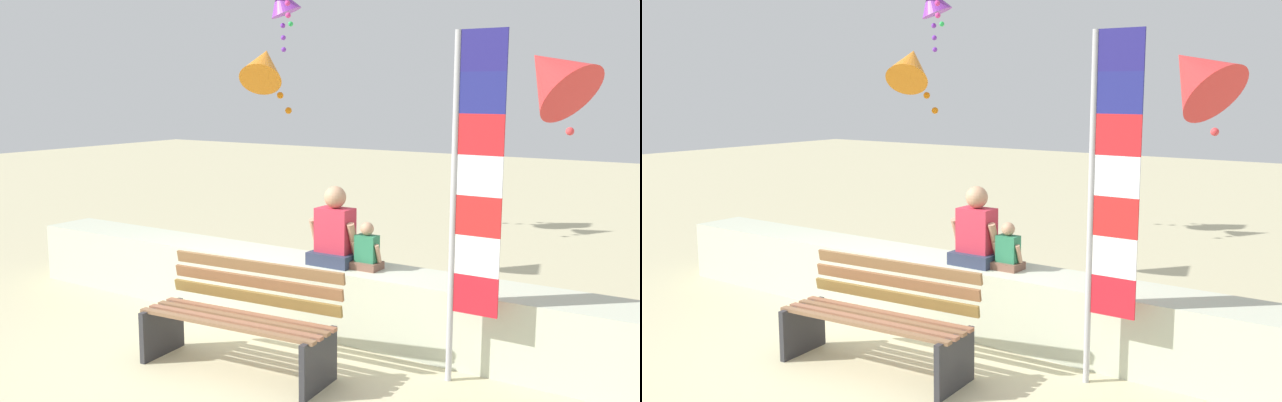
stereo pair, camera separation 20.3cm
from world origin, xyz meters
The scene contains 9 objects.
ground_plane centered at (0.00, 0.00, 0.00)m, with size 40.00×40.00×0.00m, color #C5BC93.
seawall_ledge centered at (0.00, 1.36, 0.33)m, with size 6.97×0.64×0.67m, color beige.
park_bench centered at (0.37, 0.12, 0.42)m, with size 1.75×0.73×0.88m.
person_adult centered at (0.54, 1.35, 0.96)m, with size 0.50×0.37×0.76m.
person_child centered at (0.89, 1.35, 0.84)m, with size 0.29×0.22×0.45m.
flag_banner centered at (2.08, 0.83, 1.58)m, with size 0.41×0.05×2.78m.
kite_purple centered at (-2.60, 4.80, 3.68)m, with size 0.78×0.75×1.04m.
kite_orange centered at (-1.20, 2.51, 2.62)m, with size 0.75×0.85×0.93m.
kite_red centered at (2.22, 2.48, 2.47)m, with size 1.08×0.97×1.03m.
Camera 1 is at (4.06, -4.30, 2.34)m, focal length 39.68 mm.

